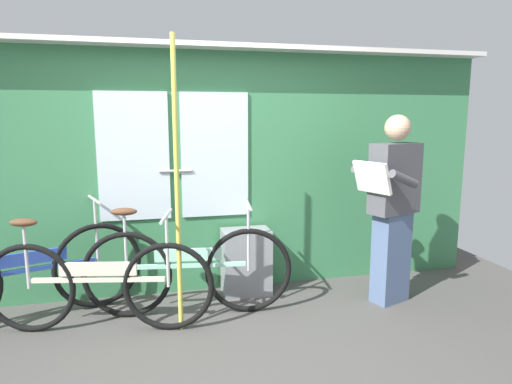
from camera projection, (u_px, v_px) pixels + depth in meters
The scene contains 8 objects.
ground_plane at pixel (221, 362), 2.94m from camera, with size 6.46×4.16×0.04m, color #474442.
train_door_wall at pixel (197, 167), 3.97m from camera, with size 5.46×0.28×2.20m.
bicycle_near_door at pixel (188, 270), 3.55m from camera, with size 1.66×0.44×0.92m.
bicycle_leaning_behind at pixel (98, 284), 3.28m from camera, with size 1.68×0.51×0.89m.
bicycle_by_pole at pixel (27, 275), 3.42m from camera, with size 1.70×0.69×0.93m.
passenger_reading_newspaper at pixel (393, 206), 3.74m from camera, with size 0.61×0.54×1.61m.
trash_bin_by_wall at pixel (246, 262), 4.00m from camera, with size 0.43×0.28×0.60m, color gray.
handrail_pole at pixel (177, 188), 3.19m from camera, with size 0.04×0.04×2.16m, color #C6C14C.
Camera 1 is at (-0.40, -2.69, 1.59)m, focal length 31.11 mm.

